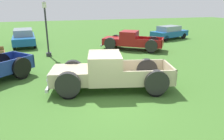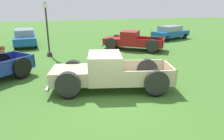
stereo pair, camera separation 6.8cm
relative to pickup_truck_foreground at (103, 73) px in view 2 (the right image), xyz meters
The scene contains 6 objects.
ground_plane 1.33m from the pickup_truck_foreground, 77.77° to the right, with size 80.00×80.00×0.00m, color #3D6B28.
pickup_truck_foreground is the anchor object (origin of this frame).
pickup_truck_behind_right 8.67m from the pickup_truck_foreground, 61.41° to the left, with size 5.11×4.25×1.53m.
sedan_distant_a 15.10m from the pickup_truck_foreground, 47.64° to the left, with size 4.52×2.98×1.40m.
sedan_distant_b 12.56m from the pickup_truck_foreground, 110.09° to the left, with size 2.20×4.59×1.49m.
lamp_post_near 7.58m from the pickup_truck_foreground, 107.67° to the left, with size 0.36×0.36×3.85m.
Camera 2 is at (-2.37, -7.56, 3.77)m, focal length 33.74 mm.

